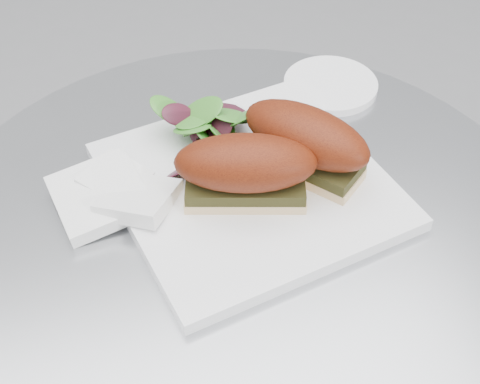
{
  "coord_description": "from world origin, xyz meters",
  "views": [
    {
      "loc": [
        -0.14,
        -0.47,
        1.27
      ],
      "look_at": [
        0.0,
        0.02,
        0.77
      ],
      "focal_mm": 50.0,
      "sensor_mm": 36.0,
      "label": 1
    }
  ],
  "objects_px": {
    "sandwich_right": "(305,141)",
    "saucer": "(330,85)",
    "plate": "(249,185)",
    "sandwich_left": "(245,169)"
  },
  "relations": [
    {
      "from": "plate",
      "to": "saucer",
      "type": "relative_size",
      "value": 2.3
    },
    {
      "from": "plate",
      "to": "sandwich_right",
      "type": "relative_size",
      "value": 1.78
    },
    {
      "from": "sandwich_right",
      "to": "saucer",
      "type": "distance_m",
      "value": 0.19
    },
    {
      "from": "sandwich_left",
      "to": "saucer",
      "type": "distance_m",
      "value": 0.26
    },
    {
      "from": "sandwich_left",
      "to": "saucer",
      "type": "xyz_separation_m",
      "value": [
        0.17,
        0.18,
        -0.05
      ]
    },
    {
      "from": "plate",
      "to": "sandwich_left",
      "type": "relative_size",
      "value": 1.77
    },
    {
      "from": "plate",
      "to": "sandwich_left",
      "type": "height_order",
      "value": "sandwich_left"
    },
    {
      "from": "sandwich_right",
      "to": "saucer",
      "type": "bearing_deg",
      "value": 108.71
    },
    {
      "from": "sandwich_left",
      "to": "sandwich_right",
      "type": "height_order",
      "value": "same"
    },
    {
      "from": "plate",
      "to": "saucer",
      "type": "height_order",
      "value": "plate"
    }
  ]
}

